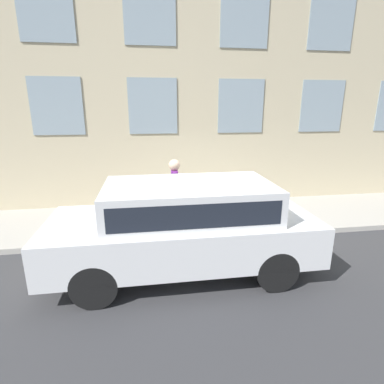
% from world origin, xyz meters
% --- Properties ---
extents(ground_plane, '(80.00, 80.00, 0.00)m').
position_xyz_m(ground_plane, '(0.00, 0.00, 0.00)').
color(ground_plane, '#38383A').
extents(sidewalk, '(2.67, 60.00, 0.13)m').
position_xyz_m(sidewalk, '(1.34, 0.00, 0.06)').
color(sidewalk, '#B2ADA3').
rests_on(sidewalk, ground_plane).
extents(building_facade, '(0.33, 40.00, 10.35)m').
position_xyz_m(building_facade, '(2.82, 0.00, 5.18)').
color(building_facade, '#C6B793').
rests_on(building_facade, ground_plane).
extents(fire_hydrant, '(0.34, 0.45, 0.87)m').
position_xyz_m(fire_hydrant, '(0.46, 0.08, 0.58)').
color(fire_hydrant, '#2D7260').
rests_on(fire_hydrant, sidewalk).
extents(person, '(0.41, 0.27, 1.70)m').
position_xyz_m(person, '(0.75, 0.89, 1.15)').
color(person, navy).
rests_on(person, sidewalk).
extents(parked_truck_white_near, '(1.91, 4.81, 1.72)m').
position_xyz_m(parked_truck_white_near, '(-1.19, 0.88, 0.99)').
color(parked_truck_white_near, black).
rests_on(parked_truck_white_near, ground_plane).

